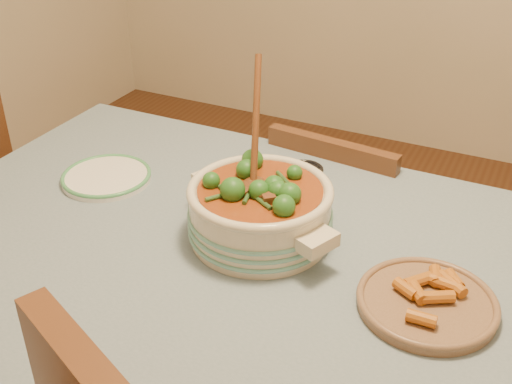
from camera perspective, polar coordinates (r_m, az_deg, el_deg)
dining_table at (r=1.39m, az=0.56°, el=-9.42°), size 1.68×1.08×0.76m
stew_casserole at (r=1.37m, az=0.36°, el=-1.31°), size 0.40×0.40×0.37m
white_plate at (r=1.67m, az=-13.15°, el=1.34°), size 0.29×0.29×0.02m
condiment_bowl at (r=1.60m, az=4.31°, el=1.48°), size 0.10×0.10×0.05m
fried_plate at (r=1.26m, az=14.98°, el=-9.30°), size 0.26×0.26×0.04m
chair_far at (r=1.98m, az=7.44°, el=-3.53°), size 0.41×0.41×0.81m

